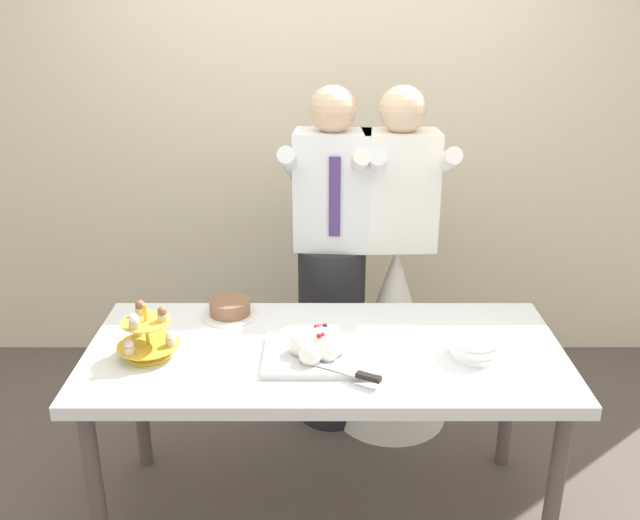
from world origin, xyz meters
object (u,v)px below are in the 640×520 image
(main_cake_tray, at_px, (317,349))
(person_groom, at_px, (329,280))
(round_cake, at_px, (227,309))
(dessert_table, at_px, (322,365))
(person_bride, at_px, (391,312))
(plate_stack, at_px, (471,346))
(cupcake_stand, at_px, (144,337))

(main_cake_tray, height_order, person_groom, person_groom)
(round_cake, xyz_separation_m, person_groom, (0.43, 0.43, -0.06))
(main_cake_tray, bearing_deg, person_groom, 85.94)
(dessert_table, relative_size, main_cake_tray, 4.29)
(dessert_table, xyz_separation_m, person_groom, (0.04, 0.71, 0.05))
(person_groom, relative_size, person_bride, 1.00)
(person_groom, bearing_deg, person_bride, -0.89)
(dessert_table, height_order, person_bride, person_bride)
(dessert_table, xyz_separation_m, plate_stack, (0.55, -0.06, 0.11))
(plate_stack, distance_m, person_bride, 0.83)
(dessert_table, height_order, person_groom, person_groom)
(dessert_table, xyz_separation_m, round_cake, (-0.39, 0.28, 0.11))
(cupcake_stand, bearing_deg, round_cake, 52.20)
(main_cake_tray, height_order, person_bride, person_bride)
(main_cake_tray, distance_m, person_bride, 0.90)
(cupcake_stand, height_order, plate_stack, cupcake_stand)
(dessert_table, height_order, main_cake_tray, main_cake_tray)
(dessert_table, height_order, plate_stack, plate_stack)
(main_cake_tray, relative_size, person_groom, 0.25)
(plate_stack, bearing_deg, dessert_table, 174.09)
(dessert_table, bearing_deg, plate_stack, -5.91)
(cupcake_stand, bearing_deg, person_groom, 48.03)
(round_cake, xyz_separation_m, person_bride, (0.73, 0.43, -0.22))
(cupcake_stand, relative_size, plate_stack, 1.25)
(plate_stack, xyz_separation_m, person_groom, (-0.51, 0.77, -0.07))
(cupcake_stand, bearing_deg, dessert_table, 4.91)
(round_cake, bearing_deg, person_bride, 30.28)
(person_bride, bearing_deg, dessert_table, -115.65)
(round_cake, height_order, person_groom, person_groom)
(dessert_table, bearing_deg, round_cake, 144.45)
(main_cake_tray, relative_size, person_bride, 0.25)
(person_bride, bearing_deg, round_cake, -149.72)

